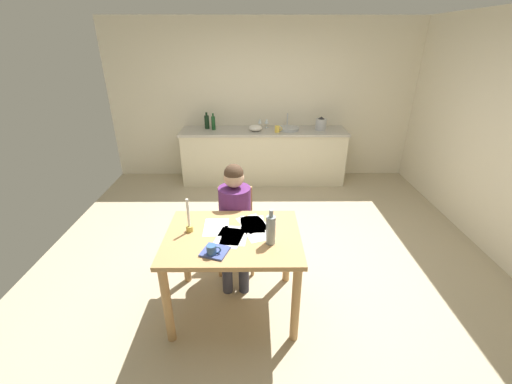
# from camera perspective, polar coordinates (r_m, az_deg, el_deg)

# --- Properties ---
(ground_plane) EXTENTS (5.20, 5.20, 0.04)m
(ground_plane) POSITION_cam_1_polar(r_m,az_deg,el_deg) (3.83, 2.13, -11.43)
(ground_plane) COLOR tan
(wall_back) EXTENTS (5.20, 0.12, 2.60)m
(wall_back) POSITION_cam_1_polar(r_m,az_deg,el_deg) (5.75, 1.28, 15.61)
(wall_back) COLOR silver
(wall_back) RESTS_ON ground
(kitchen_counter) EXTENTS (2.74, 0.64, 0.90)m
(kitchen_counter) POSITION_cam_1_polar(r_m,az_deg,el_deg) (5.61, 1.29, 6.40)
(kitchen_counter) COLOR beige
(kitchen_counter) RESTS_ON ground
(dining_table) EXTENTS (1.13, 0.85, 0.78)m
(dining_table) POSITION_cam_1_polar(r_m,az_deg,el_deg) (2.81, -4.05, -9.76)
(dining_table) COLOR tan
(dining_table) RESTS_ON ground
(chair_at_table) EXTENTS (0.41, 0.41, 0.87)m
(chair_at_table) POSITION_cam_1_polar(r_m,az_deg,el_deg) (3.46, -3.58, -5.73)
(chair_at_table) COLOR tan
(chair_at_table) RESTS_ON ground
(person_seated) EXTENTS (0.33, 0.60, 1.19)m
(person_seated) POSITION_cam_1_polar(r_m,az_deg,el_deg) (3.24, -3.73, -4.13)
(person_seated) COLOR #592666
(person_seated) RESTS_ON ground
(coffee_mug) EXTENTS (0.11, 0.07, 0.09)m
(coffee_mug) POSITION_cam_1_polar(r_m,az_deg,el_deg) (2.50, -7.73, -10.10)
(coffee_mug) COLOR #33598C
(coffee_mug) RESTS_ON dining_table
(candlestick) EXTENTS (0.06, 0.06, 0.30)m
(candlestick) POSITION_cam_1_polar(r_m,az_deg,el_deg) (2.80, -11.66, -5.22)
(candlestick) COLOR gold
(candlestick) RESTS_ON dining_table
(book_magazine) EXTENTS (0.24, 0.23, 0.02)m
(book_magazine) POSITION_cam_1_polar(r_m,az_deg,el_deg) (2.55, -7.21, -10.32)
(book_magazine) COLOR #3F4D8C
(book_magazine) RESTS_ON dining_table
(paper_letter) EXTENTS (0.22, 0.30, 0.00)m
(paper_letter) POSITION_cam_1_polar(r_m,az_deg,el_deg) (2.86, -7.00, -6.13)
(paper_letter) COLOR white
(paper_letter) RESTS_ON dining_table
(paper_bill) EXTENTS (0.22, 0.30, 0.00)m
(paper_bill) POSITION_cam_1_polar(r_m,az_deg,el_deg) (2.89, -0.65, -5.64)
(paper_bill) COLOR white
(paper_bill) RESTS_ON dining_table
(paper_envelope) EXTENTS (0.27, 0.34, 0.00)m
(paper_envelope) POSITION_cam_1_polar(r_m,az_deg,el_deg) (2.71, -4.70, -7.94)
(paper_envelope) COLOR white
(paper_envelope) RESTS_ON dining_table
(paper_receipt) EXTENTS (0.29, 0.35, 0.00)m
(paper_receipt) POSITION_cam_1_polar(r_m,az_deg,el_deg) (2.78, 0.31, -6.98)
(paper_receipt) COLOR white
(paper_receipt) RESTS_ON dining_table
(paper_notice) EXTENTS (0.24, 0.31, 0.00)m
(paper_notice) POSITION_cam_1_polar(r_m,az_deg,el_deg) (2.74, -3.82, -7.62)
(paper_notice) COLOR white
(paper_notice) RESTS_ON dining_table
(paper_flyer) EXTENTS (0.32, 0.36, 0.00)m
(paper_flyer) POSITION_cam_1_polar(r_m,az_deg,el_deg) (2.90, -0.52, -5.53)
(paper_flyer) COLOR white
(paper_flyer) RESTS_ON dining_table
(wine_bottle_on_table) EXTENTS (0.08, 0.08, 0.30)m
(wine_bottle_on_table) POSITION_cam_1_polar(r_m,az_deg,el_deg) (2.57, 2.61, -6.56)
(wine_bottle_on_table) COLOR #8C999E
(wine_bottle_on_table) RESTS_ON dining_table
(sink_unit) EXTENTS (0.36, 0.36, 0.24)m
(sink_unit) POSITION_cam_1_polar(r_m,az_deg,el_deg) (5.50, 5.63, 11.04)
(sink_unit) COLOR #B2B7BC
(sink_unit) RESTS_ON kitchen_counter
(bottle_oil) EXTENTS (0.08, 0.08, 0.27)m
(bottle_oil) POSITION_cam_1_polar(r_m,az_deg,el_deg) (5.59, -8.62, 12.08)
(bottle_oil) COLOR black
(bottle_oil) RESTS_ON kitchen_counter
(bottle_vinegar) EXTENTS (0.06, 0.06, 0.27)m
(bottle_vinegar) POSITION_cam_1_polar(r_m,az_deg,el_deg) (5.51, -7.50, 11.95)
(bottle_vinegar) COLOR #194C23
(bottle_vinegar) RESTS_ON kitchen_counter
(mixing_bowl) EXTENTS (0.22, 0.22, 0.10)m
(mixing_bowl) POSITION_cam_1_polar(r_m,az_deg,el_deg) (5.40, -0.10, 11.17)
(mixing_bowl) COLOR white
(mixing_bowl) RESTS_ON kitchen_counter
(stovetop_kettle) EXTENTS (0.18, 0.18, 0.22)m
(stovetop_kettle) POSITION_cam_1_polar(r_m,az_deg,el_deg) (5.56, 11.32, 11.64)
(stovetop_kettle) COLOR #B7BABF
(stovetop_kettle) RESTS_ON kitchen_counter
(wine_glass_near_sink) EXTENTS (0.07, 0.07, 0.15)m
(wine_glass_near_sink) POSITION_cam_1_polar(r_m,az_deg,el_deg) (5.60, 1.87, 12.30)
(wine_glass_near_sink) COLOR silver
(wine_glass_near_sink) RESTS_ON kitchen_counter
(wine_glass_by_kettle) EXTENTS (0.07, 0.07, 0.15)m
(wine_glass_by_kettle) POSITION_cam_1_polar(r_m,az_deg,el_deg) (5.60, 0.68, 12.30)
(wine_glass_by_kettle) COLOR silver
(wine_glass_by_kettle) RESTS_ON kitchen_counter
(teacup_on_counter) EXTENTS (0.12, 0.08, 0.10)m
(teacup_on_counter) POSITION_cam_1_polar(r_m,az_deg,el_deg) (5.33, 3.78, 10.97)
(teacup_on_counter) COLOR #F2CC4C
(teacup_on_counter) RESTS_ON kitchen_counter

